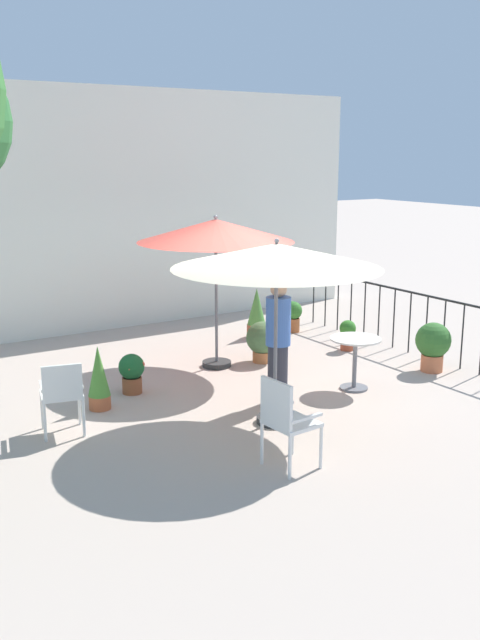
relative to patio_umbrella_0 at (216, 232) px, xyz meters
name	(u,v)px	position (x,y,z in m)	size (l,w,h in m)	color
ground_plane	(256,393)	(-0.19, -1.36, -2.05)	(60.00, 60.00, 0.00)	#B9A595
villa_facade	(117,210)	(-0.19, 3.22, 0.11)	(10.10, 0.30, 4.32)	white
terrace_railing	(427,316)	(3.04, -1.36, -1.37)	(0.03, 6.10, 1.01)	black
patio_umbrella_0	(216,232)	(0.00, 0.00, 0.00)	(2.32, 2.32, 2.30)	#2D2D2D
patio_umbrella_1	(277,258)	(-0.59, -2.39, -0.04)	(2.45, 2.45, 2.23)	#2D2D2D
cafe_table_0	(355,354)	(1.06, -1.93, -1.55)	(0.70, 0.70, 0.73)	silver
patio_chair_0	(62,392)	(-2.87, -1.40, -1.53)	(0.55, 0.54, 0.88)	white
patio_chair_1	(285,417)	(-1.24, -3.49, -1.49)	(0.49, 0.52, 0.97)	white
potted_plant_0	(348,334)	(2.29, -0.36, -1.78)	(0.27, 0.27, 0.51)	#A7492F
potted_plant_1	(257,314)	(1.48, 1.13, -1.63)	(0.34, 0.34, 0.88)	#B65C3A
potted_plant_2	(132,371)	(-1.60, -0.46, -1.75)	(0.36, 0.35, 0.55)	brown
potted_plant_3	(433,344)	(2.59, -1.92, -1.63)	(0.52, 0.52, 0.74)	#CA6D45
potted_plant_4	(293,315)	(2.26, 1.12, -1.74)	(0.33, 0.34, 0.56)	#AF5F33
potted_plant_5	(262,340)	(0.72, -0.17, -1.70)	(0.51, 0.51, 0.64)	#BE6F3F
potted_plant_6	(99,378)	(-2.20, -0.80, -1.64)	(0.28, 0.28, 0.83)	#B75C36
standing_person	(278,341)	(-0.16, -1.83, -1.22)	(0.39, 0.39, 1.62)	#33333D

